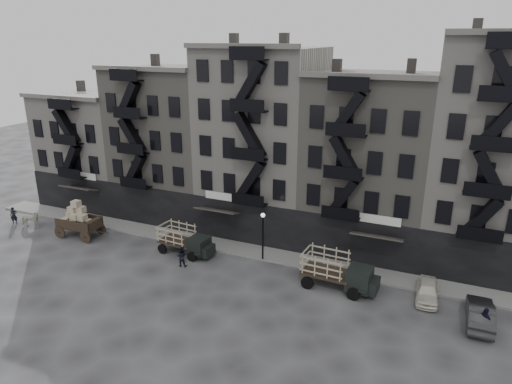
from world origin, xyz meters
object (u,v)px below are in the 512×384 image
at_px(car_east, 427,291).
at_px(policeman, 485,322).
at_px(stake_truck_west, 185,238).
at_px(car_far, 480,314).
at_px(horse, 30,220).
at_px(pedestrian_mid, 181,256).
at_px(wagon, 78,216).
at_px(pedestrian_west, 14,216).
at_px(stake_truck_east, 338,269).

relative_size(car_east, policeman, 2.03).
distance_m(stake_truck_west, car_far, 23.24).
bearing_deg(horse, policeman, -108.74).
bearing_deg(car_east, horse, 179.90).
relative_size(horse, stake_truck_west, 0.40).
xyz_separation_m(stake_truck_west, pedestrian_mid, (0.99, -2.12, -0.56)).
bearing_deg(car_far, wagon, -1.28).
height_order(pedestrian_mid, policeman, policeman).
height_order(stake_truck_west, pedestrian_mid, stake_truck_west).
distance_m(stake_truck_west, pedestrian_west, 19.35).
bearing_deg(horse, car_far, -107.04).
bearing_deg(stake_truck_east, horse, -175.42).
relative_size(stake_truck_east, pedestrian_west, 3.25).
relative_size(horse, car_east, 0.54).
xyz_separation_m(car_east, pedestrian_mid, (-18.84, -2.73, 0.22)).
bearing_deg(pedestrian_west, wagon, -36.25).
xyz_separation_m(wagon, car_far, (34.30, -0.31, -1.24)).
relative_size(wagon, stake_truck_east, 0.74).
distance_m(wagon, pedestrian_west, 8.28).
height_order(wagon, policeman, wagon).
distance_m(horse, pedestrian_mid, 17.98).
bearing_deg(pedestrian_west, stake_truck_east, -37.34).
relative_size(car_far, pedestrian_west, 2.61).
height_order(car_east, pedestrian_west, pedestrian_west).
relative_size(pedestrian_west, pedestrian_mid, 1.00).
xyz_separation_m(stake_truck_west, car_east, (19.83, 0.62, -0.78)).
bearing_deg(stake_truck_east, pedestrian_west, -175.71).
height_order(horse, stake_truck_west, stake_truck_west).
bearing_deg(stake_truck_west, stake_truck_east, 2.87).
distance_m(car_far, pedestrian_mid, 22.23).
distance_m(stake_truck_west, stake_truck_east, 13.53).
bearing_deg(car_far, horse, -0.58).
bearing_deg(pedestrian_west, car_far, -38.52).
bearing_deg(car_east, stake_truck_east, -173.28).
xyz_separation_m(stake_truck_west, car_far, (23.20, -1.14, -0.68)).
height_order(wagon, stake_truck_west, wagon).
bearing_deg(pedestrian_mid, pedestrian_west, -18.67).
bearing_deg(car_east, policeman, -42.74).
distance_m(stake_truck_east, car_east, 6.47).
xyz_separation_m(pedestrian_west, policeman, (42.69, -1.18, 0.07)).
bearing_deg(stake_truck_west, wagon, -170.87).
distance_m(car_east, policeman, 4.63).
bearing_deg(policeman, stake_truck_west, 35.09).
height_order(stake_truck_east, pedestrian_mid, stake_truck_east).
bearing_deg(wagon, horse, -177.71).
height_order(car_far, pedestrian_west, pedestrian_west).
bearing_deg(wagon, stake_truck_east, -1.13).
bearing_deg(car_east, car_far, -30.53).
distance_m(stake_truck_east, pedestrian_west, 32.84).
xyz_separation_m(car_far, pedestrian_west, (-42.50, -0.02, 0.12)).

